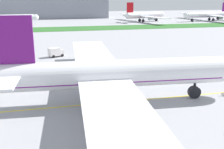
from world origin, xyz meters
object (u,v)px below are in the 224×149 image
at_px(parked_airliner_far_centre, 144,15).
at_px(parked_airliner_far_right, 209,15).
at_px(service_truck_baggage_loader, 56,52).
at_px(parked_airliner_far_left, 2,18).
at_px(airliner_foreground, 110,75).

relative_size(parked_airliner_far_centre, parked_airliner_far_right, 0.77).
relative_size(service_truck_baggage_loader, parked_airliner_far_centre, 0.09).
bearing_deg(parked_airliner_far_centre, parked_airliner_far_left, -176.37).
bearing_deg(parked_airliner_far_centre, service_truck_baggage_loader, -121.90).
height_order(parked_airliner_far_centre, parked_airliner_far_right, parked_airliner_far_centre).
relative_size(airliner_foreground, parked_airliner_far_centre, 1.36).
bearing_deg(airliner_foreground, service_truck_baggage_loader, 100.98).
distance_m(parked_airliner_far_centre, parked_airliner_far_right, 52.11).
distance_m(service_truck_baggage_loader, parked_airliner_far_left, 107.85).
bearing_deg(parked_airliner_far_left, airliner_foreground, -75.41).
relative_size(service_truck_baggage_loader, parked_airliner_far_left, 0.07).
bearing_deg(parked_airliner_far_centre, parked_airliner_far_right, -4.49).
bearing_deg(parked_airliner_far_centre, airliner_foreground, -111.60).
bearing_deg(parked_airliner_far_left, service_truck_baggage_loader, -73.98).
bearing_deg(service_truck_baggage_loader, parked_airliner_far_centre, 58.10).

